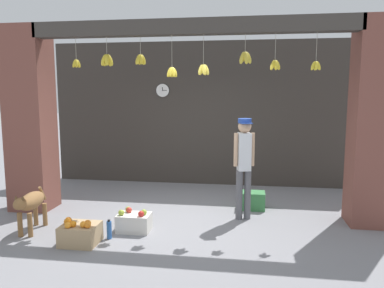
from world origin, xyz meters
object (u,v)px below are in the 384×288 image
(fruit_crate_apples, at_px, (134,222))
(produce_box_green, at_px, (252,200))
(shopkeeper, at_px, (244,160))
(dog, at_px, (31,203))
(water_bottle, at_px, (109,230))
(wall_clock, at_px, (163,90))
(fruit_crate_oranges, at_px, (80,233))

(fruit_crate_apples, distance_m, produce_box_green, 2.24)
(shopkeeper, relative_size, fruit_crate_apples, 3.40)
(dog, height_order, shopkeeper, shopkeeper)
(fruit_crate_apples, bearing_deg, dog, -170.67)
(dog, distance_m, produce_box_green, 3.67)
(water_bottle, bearing_deg, shopkeeper, 31.02)
(shopkeeper, xyz_separation_m, water_bottle, (-1.88, -1.13, -0.85))
(shopkeeper, distance_m, water_bottle, 2.36)
(dog, height_order, produce_box_green, dog)
(shopkeeper, height_order, wall_clock, wall_clock)
(water_bottle, bearing_deg, wall_clock, 89.54)
(dog, xyz_separation_m, fruit_crate_oranges, (0.92, -0.33, -0.29))
(dog, relative_size, produce_box_green, 2.07)
(fruit_crate_oranges, relative_size, water_bottle, 1.76)
(fruit_crate_oranges, relative_size, fruit_crate_apples, 1.01)
(shopkeeper, bearing_deg, fruit_crate_apples, 10.58)
(fruit_crate_oranges, xyz_separation_m, wall_clock, (0.35, 3.66, 1.97))
(shopkeeper, bearing_deg, wall_clock, -66.42)
(dog, distance_m, wall_clock, 3.94)
(fruit_crate_oranges, bearing_deg, dog, 160.27)
(fruit_crate_apples, bearing_deg, fruit_crate_oranges, -135.65)
(produce_box_green, relative_size, water_bottle, 1.56)
(shopkeeper, relative_size, water_bottle, 5.93)
(water_bottle, bearing_deg, fruit_crate_apples, 52.09)
(dog, bearing_deg, shopkeeper, 103.65)
(produce_box_green, bearing_deg, shopkeeper, -105.83)
(water_bottle, bearing_deg, fruit_crate_oranges, -143.81)
(dog, xyz_separation_m, wall_clock, (1.27, 3.33, 1.69))
(wall_clock, bearing_deg, dog, -110.94)
(fruit_crate_oranges, bearing_deg, fruit_crate_apples, 44.35)
(water_bottle, bearing_deg, dog, 175.89)
(fruit_crate_apples, xyz_separation_m, wall_clock, (-0.24, 3.08, 1.98))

